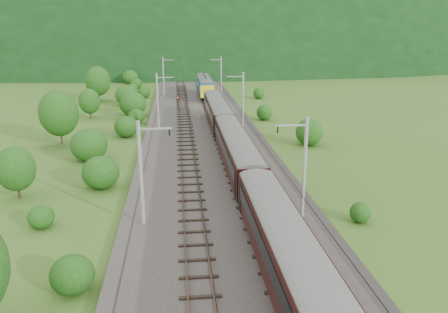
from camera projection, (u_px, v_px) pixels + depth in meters
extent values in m
plane|color=#395B1C|center=(224.00, 223.00, 34.10)|extent=(600.00, 600.00, 0.00)
cube|color=#38332D|center=(214.00, 178.00, 43.57)|extent=(14.00, 220.00, 0.30)
cube|color=#522F23|center=(182.00, 176.00, 43.15)|extent=(0.08, 220.00, 0.15)
cube|color=#522F23|center=(197.00, 176.00, 43.30)|extent=(0.08, 220.00, 0.15)
cube|color=black|center=(189.00, 177.00, 43.27)|extent=(2.40, 220.00, 0.12)
cube|color=#522F23|center=(230.00, 174.00, 43.64)|extent=(0.08, 220.00, 0.15)
cube|color=#522F23|center=(244.00, 174.00, 43.79)|extent=(0.08, 220.00, 0.15)
cube|color=black|center=(237.00, 175.00, 43.76)|extent=(2.40, 220.00, 0.12)
cylinder|color=gray|center=(141.00, 174.00, 32.22)|extent=(0.28, 0.28, 8.00)
cube|color=gray|center=(155.00, 129.00, 31.36)|extent=(2.40, 0.12, 0.12)
cylinder|color=black|center=(169.00, 132.00, 31.55)|extent=(0.10, 0.10, 0.50)
cylinder|color=gray|center=(158.00, 101.00, 62.68)|extent=(0.28, 0.28, 8.00)
cube|color=gray|center=(165.00, 77.00, 61.81)|extent=(2.40, 0.12, 0.12)
cylinder|color=black|center=(172.00, 79.00, 62.00)|extent=(0.10, 0.10, 0.50)
cylinder|color=gray|center=(163.00, 76.00, 93.13)|extent=(0.28, 0.28, 8.00)
cube|color=gray|center=(168.00, 60.00, 92.27)|extent=(2.40, 0.12, 0.12)
cylinder|color=black|center=(173.00, 61.00, 92.46)|extent=(0.10, 0.10, 0.50)
cylinder|color=gray|center=(166.00, 64.00, 123.58)|extent=(0.28, 0.28, 8.00)
cube|color=gray|center=(170.00, 51.00, 122.72)|extent=(2.40, 0.12, 0.12)
cylinder|color=black|center=(174.00, 52.00, 122.91)|extent=(0.10, 0.10, 0.50)
cylinder|color=gray|center=(168.00, 56.00, 154.04)|extent=(0.28, 0.28, 8.00)
cube|color=gray|center=(171.00, 46.00, 153.17)|extent=(2.40, 0.12, 0.12)
cylinder|color=black|center=(174.00, 47.00, 153.36)|extent=(0.10, 0.10, 0.50)
cylinder|color=gray|center=(304.00, 168.00, 33.48)|extent=(0.28, 0.28, 8.00)
cube|color=gray|center=(291.00, 125.00, 32.38)|extent=(2.40, 0.12, 0.12)
cylinder|color=black|center=(278.00, 130.00, 32.36)|extent=(0.10, 0.10, 0.50)
cylinder|color=gray|center=(243.00, 100.00, 63.94)|extent=(0.28, 0.28, 8.00)
cube|color=gray|center=(235.00, 77.00, 62.83)|extent=(2.40, 0.12, 0.12)
cylinder|color=black|center=(228.00, 79.00, 62.82)|extent=(0.10, 0.10, 0.50)
cylinder|color=gray|center=(221.00, 76.00, 94.39)|extent=(0.28, 0.28, 8.00)
cube|color=gray|center=(216.00, 60.00, 93.29)|extent=(2.40, 0.12, 0.12)
cylinder|color=black|center=(211.00, 61.00, 93.27)|extent=(0.10, 0.10, 0.50)
cylinder|color=gray|center=(210.00, 63.00, 124.85)|extent=(0.28, 0.28, 8.00)
cube|color=gray|center=(206.00, 51.00, 123.74)|extent=(2.40, 0.12, 0.12)
cylinder|color=black|center=(202.00, 52.00, 123.72)|extent=(0.10, 0.10, 0.50)
cylinder|color=gray|center=(203.00, 56.00, 155.30)|extent=(0.28, 0.28, 8.00)
cube|color=gray|center=(200.00, 46.00, 154.19)|extent=(2.40, 0.12, 0.12)
cylinder|color=black|center=(197.00, 47.00, 154.18)|extent=(0.10, 0.10, 0.50)
cylinder|color=black|center=(188.00, 110.00, 41.31)|extent=(0.03, 198.00, 0.03)
cylinder|color=black|center=(238.00, 109.00, 41.80)|extent=(0.03, 198.00, 0.03)
ellipsoid|color=black|center=(181.00, 49.00, 281.54)|extent=(504.00, 360.00, 244.00)
ellipsoid|color=black|center=(10.00, 47.00, 307.39)|extent=(336.00, 280.00, 132.00)
cube|color=black|center=(287.00, 255.00, 23.91)|extent=(2.64, 20.05, 2.73)
cylinder|color=slate|center=(288.00, 235.00, 23.55)|extent=(2.64, 19.95, 2.64)
cube|color=black|center=(264.00, 251.00, 23.68)|extent=(0.05, 17.65, 1.05)
cube|color=black|center=(312.00, 248.00, 23.95)|extent=(0.05, 17.65, 1.05)
cube|color=black|center=(262.00, 228.00, 31.10)|extent=(2.01, 2.92, 0.82)
cube|color=black|center=(236.00, 150.00, 43.81)|extent=(2.64, 20.05, 2.73)
cylinder|color=slate|center=(237.00, 139.00, 43.46)|extent=(2.64, 19.95, 2.64)
cube|color=black|center=(223.00, 148.00, 43.58)|extent=(0.05, 17.65, 1.05)
cube|color=black|center=(250.00, 147.00, 43.86)|extent=(0.05, 17.65, 1.05)
cube|color=black|center=(247.00, 192.00, 37.65)|extent=(2.01, 2.92, 0.82)
cube|color=black|center=(228.00, 149.00, 51.01)|extent=(2.01, 2.92, 0.82)
cube|color=black|center=(217.00, 111.00, 63.72)|extent=(2.64, 20.05, 2.73)
cylinder|color=slate|center=(217.00, 103.00, 63.36)|extent=(2.64, 19.95, 2.64)
cube|color=black|center=(208.00, 109.00, 63.49)|extent=(0.05, 17.65, 1.05)
cube|color=black|center=(226.00, 109.00, 63.76)|extent=(0.05, 17.65, 1.05)
cube|color=black|center=(222.00, 134.00, 57.56)|extent=(2.01, 2.92, 0.82)
cube|color=black|center=(213.00, 114.00, 70.91)|extent=(2.01, 2.92, 0.82)
cube|color=#13429C|center=(205.00, 85.00, 91.43)|extent=(2.64, 16.41, 2.73)
cylinder|color=slate|center=(205.00, 79.00, 91.08)|extent=(2.64, 16.32, 2.64)
cube|color=black|center=(198.00, 83.00, 91.20)|extent=(0.05, 14.44, 1.05)
cube|color=black|center=(211.00, 83.00, 91.48)|extent=(0.05, 14.44, 1.05)
cube|color=black|center=(207.00, 98.00, 86.48)|extent=(2.01, 2.92, 0.82)
cube|color=black|center=(203.00, 90.00, 97.41)|extent=(2.01, 2.92, 0.82)
cube|color=yellow|center=(202.00, 81.00, 99.10)|extent=(2.70, 0.50, 2.46)
cube|color=yellow|center=(207.00, 91.00, 83.87)|extent=(2.70, 0.50, 2.46)
cube|color=black|center=(204.00, 74.00, 93.75)|extent=(0.08, 1.60, 0.82)
cylinder|color=red|center=(199.00, 113.00, 70.68)|extent=(0.17, 0.17, 1.60)
cylinder|color=red|center=(195.00, 95.00, 90.06)|extent=(0.15, 0.15, 1.37)
cylinder|color=black|center=(178.00, 103.00, 79.84)|extent=(0.12, 0.12, 1.75)
sphere|color=red|center=(178.00, 98.00, 79.57)|extent=(0.21, 0.21, 0.21)
ellipsoid|color=#174512|center=(72.00, 275.00, 24.99)|extent=(2.53, 2.53, 2.28)
ellipsoid|color=#174512|center=(41.00, 217.00, 33.04)|extent=(1.99, 1.99, 1.79)
ellipsoid|color=#174512|center=(101.00, 172.00, 40.92)|extent=(3.49, 3.49, 3.14)
ellipsoid|color=#174512|center=(89.00, 145.00, 49.12)|extent=(4.13, 4.13, 3.72)
ellipsoid|color=#174512|center=(126.00, 127.00, 59.78)|extent=(3.25, 3.25, 2.93)
ellipsoid|color=#174512|center=(136.00, 117.00, 67.87)|extent=(2.58, 2.58, 2.32)
ellipsoid|color=#174512|center=(133.00, 104.00, 73.60)|extent=(4.52, 4.52, 4.07)
ellipsoid|color=#174512|center=(127.00, 95.00, 82.76)|extent=(4.43, 4.43, 3.99)
ellipsoid|color=#174512|center=(144.00, 92.00, 91.84)|extent=(2.65, 2.65, 2.39)
ellipsoid|color=#174512|center=(132.00, 89.00, 97.59)|extent=(2.54, 2.54, 2.29)
ellipsoid|color=#174512|center=(136.00, 83.00, 105.15)|extent=(2.86, 2.86, 2.57)
ellipsoid|color=#174512|center=(130.00, 77.00, 113.48)|extent=(3.98, 3.98, 3.58)
ellipsoid|color=#174512|center=(139.00, 75.00, 122.35)|extent=(2.76, 2.76, 2.48)
cylinder|color=black|center=(18.00, 185.00, 38.56)|extent=(0.24, 0.24, 2.61)
ellipsoid|color=#174512|center=(16.00, 169.00, 38.12)|extent=(3.35, 3.35, 4.02)
cylinder|color=black|center=(61.00, 130.00, 55.95)|extent=(0.24, 0.24, 3.83)
ellipsoid|color=#174512|center=(59.00, 113.00, 55.32)|extent=(4.92, 4.92, 5.90)
cylinder|color=black|center=(90.00, 110.00, 71.71)|extent=(0.24, 0.24, 2.69)
ellipsoid|color=#174512|center=(89.00, 101.00, 71.26)|extent=(3.45, 3.45, 4.14)
cylinder|color=black|center=(99.00, 92.00, 87.69)|extent=(0.24, 0.24, 3.81)
ellipsoid|color=#174512|center=(98.00, 81.00, 87.06)|extent=(4.90, 4.90, 5.88)
ellipsoid|color=#174512|center=(360.00, 213.00, 34.02)|extent=(1.66, 1.66, 1.49)
ellipsoid|color=#174512|center=(309.00, 133.00, 55.59)|extent=(3.50, 3.50, 3.15)
ellipsoid|color=#174512|center=(264.00, 113.00, 70.55)|extent=(2.54, 2.54, 2.29)
ellipsoid|color=#174512|center=(259.00, 94.00, 90.99)|extent=(2.35, 2.35, 2.12)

